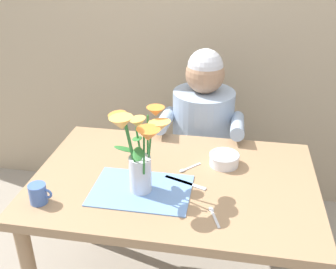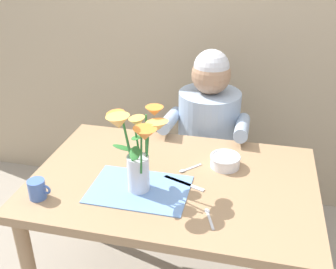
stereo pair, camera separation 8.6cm
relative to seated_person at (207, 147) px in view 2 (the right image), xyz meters
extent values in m
cube|color=tan|center=(-0.06, 0.43, 0.69)|extent=(4.00, 0.10, 2.50)
cube|color=#9E7A56|center=(-0.06, -0.62, 0.16)|extent=(1.20, 0.80, 0.04)
cylinder|color=#9E7A56|center=(-0.60, -0.28, -0.21)|extent=(0.06, 0.06, 0.70)
cylinder|color=#9E7A56|center=(0.48, -0.28, -0.21)|extent=(0.06, 0.06, 0.70)
cylinder|color=#4C4C56|center=(0.00, 0.00, -0.36)|extent=(0.30, 0.30, 0.40)
cylinder|color=#99ADC6|center=(0.00, 0.00, 0.09)|extent=(0.34, 0.34, 0.50)
sphere|color=#A37A5B|center=(0.00, 0.00, 0.44)|extent=(0.21, 0.21, 0.21)
sphere|color=silver|center=(0.00, 0.00, 0.48)|extent=(0.19, 0.19, 0.19)
cylinder|color=#99ADC6|center=(-0.19, -0.14, 0.22)|extent=(0.07, 0.33, 0.12)
cylinder|color=#99ADC6|center=(0.19, -0.14, 0.22)|extent=(0.07, 0.33, 0.12)
cube|color=#6B93D1|center=(-0.18, -0.73, 0.18)|extent=(0.40, 0.28, 0.00)
cylinder|color=silver|center=(-0.18, -0.73, 0.26)|extent=(0.09, 0.09, 0.16)
cylinder|color=#2D7533|center=(-0.14, -0.73, 0.38)|extent=(0.03, 0.05, 0.18)
cone|color=#EFA84C|center=(-0.10, -0.72, 0.47)|extent=(0.12, 0.12, 0.04)
sphere|color=#E5D14C|center=(-0.10, -0.72, 0.48)|extent=(0.02, 0.02, 0.02)
cylinder|color=#2D7533|center=(-0.16, -0.70, 0.39)|extent=(0.01, 0.01, 0.22)
cone|color=orange|center=(-0.13, -0.66, 0.50)|extent=(0.10, 0.10, 0.04)
sphere|color=#E5D14C|center=(-0.13, -0.66, 0.51)|extent=(0.02, 0.02, 0.02)
cylinder|color=#2D7533|center=(-0.19, -0.69, 0.36)|extent=(0.03, 0.02, 0.15)
cone|color=#EFA84C|center=(-0.20, -0.65, 0.44)|extent=(0.09, 0.09, 0.05)
sphere|color=#E5D14C|center=(-0.20, -0.65, 0.44)|extent=(0.02, 0.02, 0.02)
cylinder|color=#2D7533|center=(-0.22, -0.74, 0.39)|extent=(0.06, 0.05, 0.20)
cone|color=orange|center=(-0.26, -0.74, 0.50)|extent=(0.10, 0.10, 0.05)
sphere|color=#E5D14C|center=(-0.26, -0.74, 0.50)|extent=(0.02, 0.02, 0.02)
cylinder|color=#2D7533|center=(-0.20, -0.77, 0.40)|extent=(0.04, 0.03, 0.23)
cone|color=#EFA84C|center=(-0.22, -0.81, 0.51)|extent=(0.09, 0.09, 0.05)
sphere|color=#E5D14C|center=(-0.22, -0.81, 0.52)|extent=(0.02, 0.02, 0.02)
cylinder|color=#2D7533|center=(-0.16, -0.76, 0.38)|extent=(0.01, 0.03, 0.18)
cone|color=orange|center=(-0.13, -0.79, 0.47)|extent=(0.09, 0.09, 0.05)
sphere|color=#E5D14C|center=(-0.13, -0.79, 0.47)|extent=(0.02, 0.02, 0.02)
ellipsoid|color=#2D7533|center=(-0.24, -0.73, 0.36)|extent=(0.09, 0.05, 0.02)
ellipsoid|color=#2D7533|center=(-0.17, -0.79, 0.38)|extent=(0.05, 0.10, 0.03)
ellipsoid|color=#2D7533|center=(-0.20, -0.68, 0.39)|extent=(0.07, 0.10, 0.04)
cylinder|color=white|center=(0.14, -0.47, 0.20)|extent=(0.13, 0.13, 0.05)
torus|color=white|center=(0.14, -0.47, 0.23)|extent=(0.14, 0.14, 0.01)
cube|color=silver|center=(-0.01, -0.65, 0.18)|extent=(0.18, 0.08, 0.00)
cylinder|color=#476BB7|center=(-0.55, -0.87, 0.22)|extent=(0.07, 0.07, 0.08)
torus|color=#476BB7|center=(-0.52, -0.87, 0.22)|extent=(0.04, 0.01, 0.04)
cube|color=silver|center=(0.13, -0.86, 0.18)|extent=(0.04, 0.10, 0.00)
ellipsoid|color=silver|center=(0.11, -0.81, 0.18)|extent=(0.03, 0.03, 0.01)
cube|color=silver|center=(0.00, -0.52, 0.18)|extent=(0.07, 0.08, 0.00)
ellipsoid|color=silver|center=(-0.04, -0.56, 0.18)|extent=(0.03, 0.03, 0.01)
camera|label=1|loc=(0.16, -2.03, 1.13)|focal=42.66mm
camera|label=2|loc=(0.24, -2.01, 1.13)|focal=42.66mm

